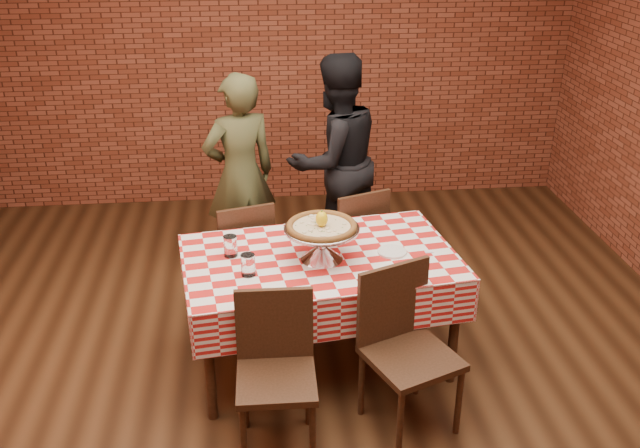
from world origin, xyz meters
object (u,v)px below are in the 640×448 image
at_px(chair_near_left, 276,381).
at_px(chair_near_right, 412,356).
at_px(pizza, 322,227).
at_px(water_glass_left, 248,265).
at_px(table, 320,309).
at_px(chair_far_left, 242,254).
at_px(water_glass_right, 230,246).
at_px(diner_olive, 240,175).
at_px(condiment_caddy, 321,226).
at_px(pizza_stand, 322,244).
at_px(chair_far_right, 351,241).
at_px(diner_black, 335,161).

distance_m(chair_near_left, chair_near_right, 0.76).
distance_m(pizza, water_glass_left, 0.49).
height_order(table, chair_near_right, chair_near_right).
height_order(water_glass_left, chair_far_left, water_glass_left).
relative_size(water_glass_right, chair_far_left, 0.15).
bearing_deg(pizza, water_glass_left, -160.68).
bearing_deg(diner_olive, condiment_caddy, 95.65).
relative_size(table, pizza_stand, 3.54).
bearing_deg(chair_near_right, pizza_stand, 101.96).
distance_m(chair_near_left, chair_far_right, 1.72).
distance_m(pizza_stand, chair_near_right, 0.86).
relative_size(chair_far_right, diner_black, 0.52).
distance_m(chair_near_right, chair_far_right, 1.48).
bearing_deg(diner_olive, water_glass_right, 66.51).
xyz_separation_m(table, chair_near_left, (-0.31, -0.79, 0.07)).
xyz_separation_m(pizza, water_glass_right, (-0.55, 0.10, -0.15)).
distance_m(pizza, chair_near_left, 0.97).
xyz_separation_m(water_glass_left, diner_black, (0.70, 1.60, 0.02)).
bearing_deg(diner_black, chair_far_left, 16.84).
bearing_deg(chair_far_left, diner_olive, -106.00).
bearing_deg(pizza, diner_olive, 109.92).
distance_m(water_glass_right, chair_far_left, 0.74).
height_order(chair_near_left, diner_black, diner_black).
relative_size(pizza_stand, chair_near_right, 0.50).
height_order(pizza, chair_near_left, pizza).
bearing_deg(chair_far_right, chair_near_left, 48.32).
relative_size(chair_far_left, diner_black, 0.51).
bearing_deg(chair_far_right, water_glass_right, 21.08).
bearing_deg(chair_near_left, water_glass_right, 106.45).
bearing_deg(table, water_glass_left, -156.09).
relative_size(chair_far_left, diner_olive, 0.55).
distance_m(water_glass_left, condiment_caddy, 0.67).
xyz_separation_m(table, diner_black, (0.26, 1.40, 0.47)).
height_order(pizza_stand, chair_far_right, pizza_stand).
height_order(chair_near_left, chair_far_left, chair_near_left).
bearing_deg(pizza, pizza_stand, 0.00).
relative_size(pizza_stand, water_glass_right, 3.53).
bearing_deg(diner_olive, water_glass_left, 70.89).
xyz_separation_m(water_glass_right, chair_near_left, (0.23, -0.85, -0.38)).
xyz_separation_m(diner_olive, diner_black, (0.74, 0.09, 0.05)).
height_order(pizza, water_glass_right, pizza).
distance_m(condiment_caddy, diner_black, 1.14).
xyz_separation_m(pizza, chair_far_right, (0.30, 0.85, -0.53)).
height_order(pizza, water_glass_left, pizza).
bearing_deg(condiment_caddy, chair_near_right, -66.78).
relative_size(table, condiment_caddy, 12.32).
bearing_deg(pizza_stand, water_glass_right, 170.13).
bearing_deg(diner_olive, pizza, 88.96).
xyz_separation_m(water_glass_left, diner_olive, (-0.05, 1.51, -0.03)).
bearing_deg(water_glass_right, pizza, -9.87).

